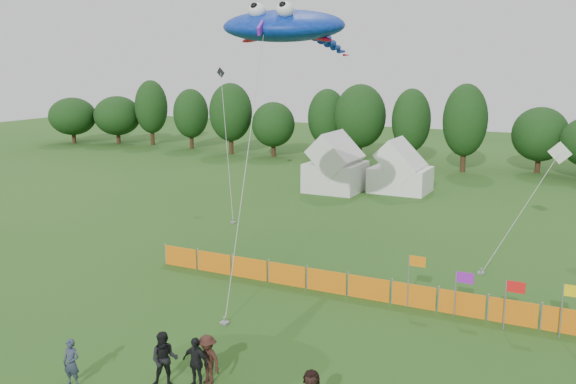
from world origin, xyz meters
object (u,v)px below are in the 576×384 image
at_px(barrier_fence, 347,285).
at_px(stingray_kite, 288,27).
at_px(tent_left, 336,167).
at_px(spectator_d, 196,362).
at_px(spectator_b, 164,360).
at_px(spectator_c, 207,360).
at_px(tent_right, 401,172).
at_px(spectator_a, 71,363).

height_order(barrier_fence, stingray_kite, stingray_kite).
relative_size(tent_left, spectator_d, 2.51).
relative_size(spectator_b, stingray_kite, 0.12).
bearing_deg(spectator_c, spectator_d, -107.69).
height_order(tent_right, spectator_c, tent_right).
relative_size(tent_left, spectator_b, 2.31).
bearing_deg(stingray_kite, spectator_d, -76.81).
bearing_deg(spectator_a, spectator_b, 16.04).
relative_size(tent_right, spectator_a, 2.88).
distance_m(tent_right, spectator_d, 32.98).
distance_m(spectator_c, spectator_d, 0.41).
relative_size(spectator_c, spectator_d, 0.99).
distance_m(barrier_fence, spectator_a, 12.45).
bearing_deg(stingray_kite, spectator_c, -75.46).
height_order(barrier_fence, spectator_b, spectator_b).
bearing_deg(spectator_a, spectator_c, 18.76).
bearing_deg(spectator_b, barrier_fence, 49.20).
relative_size(spectator_d, stingray_kite, 0.11).
bearing_deg(spectator_c, stingray_kite, 118.51).
xyz_separation_m(barrier_fence, spectator_c, (-1.10, -9.38, 0.33)).
bearing_deg(spectator_a, stingray_kite, 77.17).
xyz_separation_m(tent_right, barrier_fence, (4.69, -23.08, -1.11)).
distance_m(spectator_a, spectator_b, 2.99).
bearing_deg(stingray_kite, spectator_a, -92.97).
bearing_deg(barrier_fence, spectator_d, -97.67).
height_order(spectator_b, stingray_kite, stingray_kite).
height_order(barrier_fence, spectator_d, spectator_d).
bearing_deg(spectator_d, spectator_a, -151.95).
height_order(barrier_fence, spectator_a, spectator_a).
bearing_deg(spectator_a, barrier_fence, 57.00).
height_order(spectator_b, spectator_c, spectator_b).
bearing_deg(spectator_c, tent_right, 110.29).
height_order(tent_left, stingray_kite, stingray_kite).
bearing_deg(tent_left, spectator_d, -75.30).
bearing_deg(tent_right, spectator_a, -90.34).
bearing_deg(tent_left, barrier_fence, -66.01).
distance_m(spectator_b, stingray_kite, 16.76).
distance_m(spectator_b, spectator_c, 1.35).
xyz_separation_m(spectator_d, stingray_kite, (-2.86, 12.20, 10.93)).
xyz_separation_m(tent_left, spectator_b, (7.19, -31.26, -0.97)).
bearing_deg(barrier_fence, tent_right, 101.48).
distance_m(tent_left, stingray_kite, 21.73).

